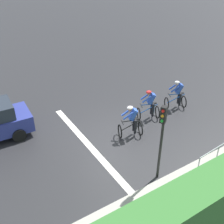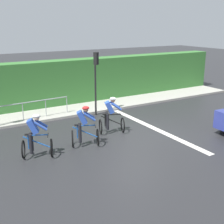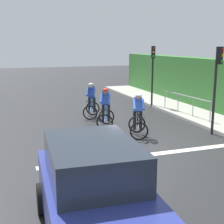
{
  "view_description": "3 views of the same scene",
  "coord_description": "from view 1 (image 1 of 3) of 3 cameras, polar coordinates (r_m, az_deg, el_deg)",
  "views": [
    {
      "loc": [
        9.28,
        -5.7,
        8.16
      ],
      "look_at": [
        -0.75,
        0.66,
        0.77
      ],
      "focal_mm": 44.98,
      "sensor_mm": 36.0,
      "label": 1
    },
    {
      "loc": [
        -10.59,
        7.48,
        4.81
      ],
      "look_at": [
        -0.11,
        1.25,
        1.2
      ],
      "focal_mm": 48.61,
      "sensor_mm": 36.0,
      "label": 2
    },
    {
      "loc": [
        -4.24,
        -9.78,
        3.41
      ],
      "look_at": [
        -0.12,
        2.08,
        0.75
      ],
      "focal_mm": 51.06,
      "sensor_mm": 36.0,
      "label": 3
    }
  ],
  "objects": [
    {
      "name": "cyclist_lead",
      "position": [
        15.87,
        13.06,
        3.35
      ],
      "size": [
        1.04,
        1.26,
        1.66
      ],
      "color": "black",
      "rests_on": "ground"
    },
    {
      "name": "cyclist_mid",
      "position": [
        13.23,
        3.95,
        -2.03
      ],
      "size": [
        1.0,
        1.24,
        1.66
      ],
      "color": "black",
      "rests_on": "ground"
    },
    {
      "name": "ground_plane",
      "position": [
        13.61,
        -0.66,
        -4.96
      ],
      "size": [
        80.0,
        80.0,
        0.0
      ],
      "primitive_type": "plane",
      "color": "#28282B"
    },
    {
      "name": "cyclist_second",
      "position": [
        14.61,
        7.62,
        1.32
      ],
      "size": [
        1.04,
        1.26,
        1.66
      ],
      "color": "black",
      "rests_on": "ground"
    },
    {
      "name": "road_marking_stop_line",
      "position": [
        13.17,
        -4.91,
        -6.52
      ],
      "size": [
        7.0,
        0.3,
        0.01
      ],
      "primitive_type": "cube",
      "color": "silver",
      "rests_on": "ground"
    },
    {
      "name": "traffic_light_near_crossing",
      "position": [
        10.22,
        10.08,
        -4.18
      ],
      "size": [
        0.27,
        0.29,
        3.34
      ],
      "color": "black",
      "rests_on": "ground"
    },
    {
      "name": "sidewalk_kerb",
      "position": [
        11.98,
        21.09,
        -13.39
      ],
      "size": [
        2.8,
        24.76,
        0.12
      ],
      "primitive_type": "cube",
      "color": "#ADA89E",
      "rests_on": "ground"
    }
  ]
}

